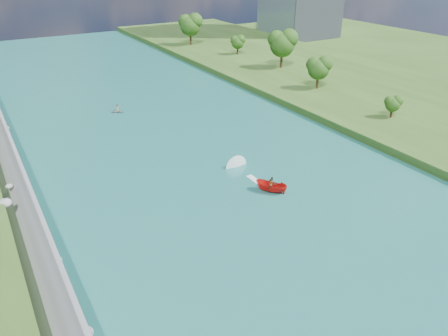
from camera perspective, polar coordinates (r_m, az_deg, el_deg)
ground at (r=54.74m, az=5.37°, el=-6.39°), size 260.00×260.00×0.00m
river_water at (r=69.69m, az=-4.19°, el=1.44°), size 55.00×240.00×0.10m
berm_east at (r=99.98m, az=22.25°, el=7.93°), size 44.00×240.00×1.50m
riprap_bank at (r=62.35m, az=-25.50°, el=-2.81°), size 4.92×236.00×4.17m
trees_east at (r=100.40m, az=14.17°, el=12.78°), size 15.51×138.11×11.70m
motorboat at (r=60.54m, az=5.44°, el=-1.95°), size 3.98×19.04×2.20m
raft at (r=91.23m, az=-13.71°, el=7.29°), size 3.03×3.00×1.67m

